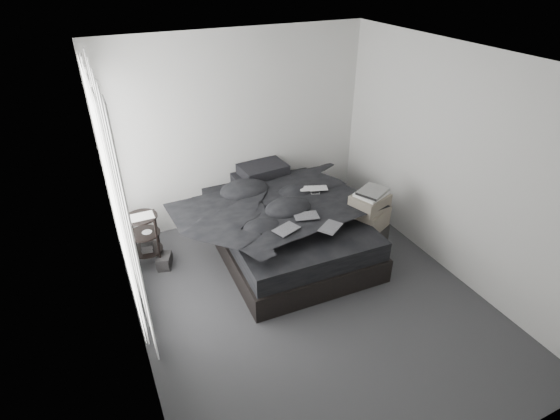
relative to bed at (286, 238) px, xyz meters
name	(u,v)px	position (x,y,z in m)	size (l,w,h in m)	color
floor	(310,300)	(-0.19, -1.02, -0.15)	(3.60, 4.20, 0.01)	#363639
ceiling	(321,62)	(-0.19, -1.02, 2.45)	(3.60, 4.20, 0.01)	white
wall_back	(239,130)	(-0.19, 1.08, 1.15)	(3.60, 0.01, 2.60)	silver
wall_front	(484,356)	(-0.19, -3.12, 1.15)	(3.60, 0.01, 2.60)	silver
wall_left	(123,245)	(-1.99, -1.02, 1.15)	(0.01, 4.20, 2.60)	silver
wall_right	(455,167)	(1.61, -1.02, 1.15)	(0.01, 4.20, 2.60)	silver
window_left	(111,192)	(-1.97, -0.12, 1.20)	(0.02, 2.00, 2.30)	white
curtain_left	(118,197)	(-1.92, -0.12, 1.13)	(0.06, 2.12, 2.48)	white
bed	(286,238)	(0.00, 0.00, 0.00)	(1.70, 2.24, 0.30)	black
mattress	(286,221)	(0.00, 0.00, 0.27)	(1.63, 2.18, 0.24)	black
duvet	(288,206)	(0.00, -0.05, 0.52)	(1.66, 1.92, 0.26)	black
pillow_lower	(258,179)	(-0.03, 0.87, 0.47)	(0.68, 0.46, 0.15)	black
pillow_upper	(263,170)	(0.04, 0.85, 0.62)	(0.63, 0.44, 0.14)	black
laptop	(315,185)	(0.42, 0.04, 0.67)	(0.36, 0.23, 0.03)	silver
comic_a	(286,223)	(-0.29, -0.59, 0.66)	(0.28, 0.19, 0.01)	black
comic_b	(306,209)	(0.04, -0.44, 0.66)	(0.28, 0.19, 0.01)	black
comic_c	(331,220)	(0.18, -0.77, 0.67)	(0.28, 0.19, 0.01)	black
side_stand	(146,241)	(-1.70, 0.42, 0.19)	(0.37, 0.37, 0.69)	black
papers	(142,217)	(-1.69, 0.41, 0.54)	(0.27, 0.20, 0.01)	white
floor_books	(164,261)	(-1.54, 0.27, -0.07)	(0.16, 0.23, 0.16)	black
box_lower	(366,238)	(0.92, -0.47, 0.03)	(0.48, 0.38, 0.36)	black
box_mid	(369,218)	(0.93, -0.48, 0.34)	(0.45, 0.36, 0.27)	#6F6557
box_upper	(370,202)	(0.91, -0.48, 0.57)	(0.43, 0.35, 0.19)	#6F6557
art_book_white	(371,194)	(0.92, -0.47, 0.68)	(0.37, 0.29, 0.04)	silver
art_book_snake	(373,191)	(0.93, -0.48, 0.72)	(0.36, 0.28, 0.03)	silver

